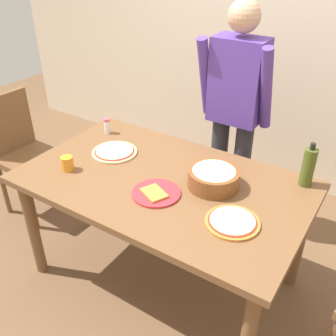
{
  "coord_description": "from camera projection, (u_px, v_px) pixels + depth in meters",
  "views": [
    {
      "loc": [
        0.99,
        -1.49,
        1.95
      ],
      "look_at": [
        0.0,
        0.05,
        0.81
      ],
      "focal_mm": 41.0,
      "sensor_mm": 36.0,
      "label": 1
    }
  ],
  "objects": [
    {
      "name": "ground",
      "position": [
        164.0,
        275.0,
        2.55
      ],
      "size": [
        8.0,
        8.0,
        0.0
      ],
      "primitive_type": "plane",
      "color": "brown"
    },
    {
      "name": "plate_with_slice",
      "position": [
        156.0,
        193.0,
        2.02
      ],
      "size": [
        0.26,
        0.26,
        0.02
      ],
      "color": "red",
      "rests_on": "dining_table"
    },
    {
      "name": "popcorn_bowl",
      "position": [
        214.0,
        177.0,
        2.06
      ],
      "size": [
        0.28,
        0.28,
        0.11
      ],
      "color": "brown",
      "rests_on": "dining_table"
    },
    {
      "name": "chair_wooden_left",
      "position": [
        22.0,
        148.0,
        2.91
      ],
      "size": [
        0.41,
        0.41,
        0.95
      ],
      "color": "brown",
      "rests_on": "ground"
    },
    {
      "name": "cup_orange",
      "position": [
        67.0,
        163.0,
        2.21
      ],
      "size": [
        0.07,
        0.07,
        0.08
      ],
      "primitive_type": "cylinder",
      "color": "orange",
      "rests_on": "dining_table"
    },
    {
      "name": "wall_back",
      "position": [
        275.0,
        28.0,
        3.01
      ],
      "size": [
        5.6,
        0.1,
        2.6
      ],
      "primitive_type": "cube",
      "color": "beige",
      "rests_on": "ground"
    },
    {
      "name": "dining_table",
      "position": [
        163.0,
        193.0,
        2.2
      ],
      "size": [
        1.6,
        0.96,
        0.76
      ],
      "color": "brown",
      "rests_on": "ground"
    },
    {
      "name": "pizza_raw_on_board",
      "position": [
        115.0,
        152.0,
        2.4
      ],
      "size": [
        0.28,
        0.28,
        0.02
      ],
      "color": "beige",
      "rests_on": "dining_table"
    },
    {
      "name": "salt_shaker",
      "position": [
        107.0,
        126.0,
        2.62
      ],
      "size": [
        0.04,
        0.04,
        0.11
      ],
      "color": "white",
      "rests_on": "dining_table"
    },
    {
      "name": "olive_oil_bottle",
      "position": [
        308.0,
        167.0,
        2.05
      ],
      "size": [
        0.07,
        0.07,
        0.26
      ],
      "color": "#47561E",
      "rests_on": "dining_table"
    },
    {
      "name": "person_cook",
      "position": [
        235.0,
        108.0,
        2.56
      ],
      "size": [
        0.49,
        0.25,
        1.62
      ],
      "color": "#2D2D38",
      "rests_on": "ground"
    },
    {
      "name": "pizza_cooked_on_tray",
      "position": [
        232.0,
        222.0,
        1.82
      ],
      "size": [
        0.26,
        0.26,
        0.02
      ],
      "color": "#C67A33",
      "rests_on": "dining_table"
    }
  ]
}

